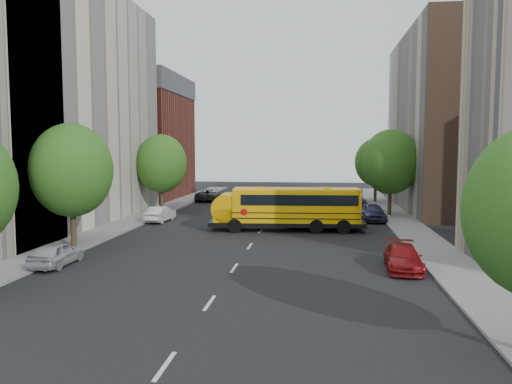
% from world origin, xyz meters
% --- Properties ---
extents(ground, '(120.00, 120.00, 0.00)m').
position_xyz_m(ground, '(0.00, 0.00, 0.00)').
color(ground, black).
rests_on(ground, ground).
extents(sidewalk_left, '(3.00, 80.00, 0.12)m').
position_xyz_m(sidewalk_left, '(-11.50, 5.00, 0.06)').
color(sidewalk_left, slate).
rests_on(sidewalk_left, ground).
extents(sidewalk_right, '(3.00, 80.00, 0.12)m').
position_xyz_m(sidewalk_right, '(11.50, 5.00, 0.06)').
color(sidewalk_right, slate).
rests_on(sidewalk_right, ground).
extents(lane_markings, '(0.15, 64.00, 0.01)m').
position_xyz_m(lane_markings, '(0.00, 10.00, 0.01)').
color(lane_markings, silver).
rests_on(lane_markings, ground).
extents(building_left_cream, '(10.00, 26.00, 20.00)m').
position_xyz_m(building_left_cream, '(-18.00, 6.00, 10.00)').
color(building_left_cream, beige).
rests_on(building_left_cream, ground).
extents(building_left_redbrick, '(10.00, 15.00, 13.00)m').
position_xyz_m(building_left_redbrick, '(-18.00, 28.00, 6.50)').
color(building_left_redbrick, maroon).
rests_on(building_left_redbrick, ground).
extents(building_right_far, '(10.00, 22.00, 18.00)m').
position_xyz_m(building_right_far, '(18.00, 20.00, 9.00)').
color(building_right_far, '#B7A88E').
rests_on(building_right_far, ground).
extents(building_right_sidewall, '(10.10, 0.30, 18.00)m').
position_xyz_m(building_right_sidewall, '(18.00, 9.00, 9.00)').
color(building_right_sidewall, brown).
rests_on(building_right_sidewall, ground).
extents(street_tree_1, '(5.12, 5.12, 7.90)m').
position_xyz_m(street_tree_1, '(-11.00, -4.00, 4.95)').
color(street_tree_1, '#38281C').
rests_on(street_tree_1, ground).
extents(street_tree_2, '(4.99, 4.99, 7.71)m').
position_xyz_m(street_tree_2, '(-11.00, 14.00, 4.83)').
color(street_tree_2, '#38281C').
rests_on(street_tree_2, ground).
extents(street_tree_4, '(5.25, 5.25, 8.10)m').
position_xyz_m(street_tree_4, '(11.00, 14.00, 5.08)').
color(street_tree_4, '#38281C').
rests_on(street_tree_4, ground).
extents(street_tree_5, '(4.86, 4.86, 7.51)m').
position_xyz_m(street_tree_5, '(11.00, 26.00, 4.70)').
color(street_tree_5, '#38281C').
rests_on(street_tree_5, ground).
extents(school_bus, '(12.07, 3.59, 3.36)m').
position_xyz_m(school_bus, '(1.88, 4.47, 1.88)').
color(school_bus, black).
rests_on(school_bus, ground).
extents(safari_truck, '(6.22, 2.75, 2.59)m').
position_xyz_m(safari_truck, '(4.63, 6.85, 1.37)').
color(safari_truck, black).
rests_on(safari_truck, ground).
extents(parked_car_0, '(1.60, 3.92, 1.33)m').
position_xyz_m(parked_car_0, '(-9.60, -8.64, 0.66)').
color(parked_car_0, '#B1B3B8').
rests_on(parked_car_0, ground).
extents(parked_car_1, '(1.69, 4.15, 1.34)m').
position_xyz_m(parked_car_1, '(-9.18, 7.82, 0.67)').
color(parked_car_1, silver).
rests_on(parked_car_1, ground).
extents(parked_car_2, '(2.40, 5.13, 1.42)m').
position_xyz_m(parked_car_2, '(-8.80, 25.09, 0.71)').
color(parked_car_2, black).
rests_on(parked_car_2, ground).
extents(parked_car_3, '(2.03, 4.50, 1.28)m').
position_xyz_m(parked_car_3, '(8.80, -7.23, 0.64)').
color(parked_car_3, maroon).
rests_on(parked_car_3, ground).
extents(parked_car_4, '(2.24, 4.66, 1.53)m').
position_xyz_m(parked_car_4, '(9.11, 10.52, 0.77)').
color(parked_car_4, '#343156').
rests_on(parked_car_4, ground).
extents(parked_car_5, '(1.93, 4.67, 1.50)m').
position_xyz_m(parked_car_5, '(8.80, 26.31, 0.75)').
color(parked_car_5, '#A9A8A3').
rests_on(parked_car_5, ground).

